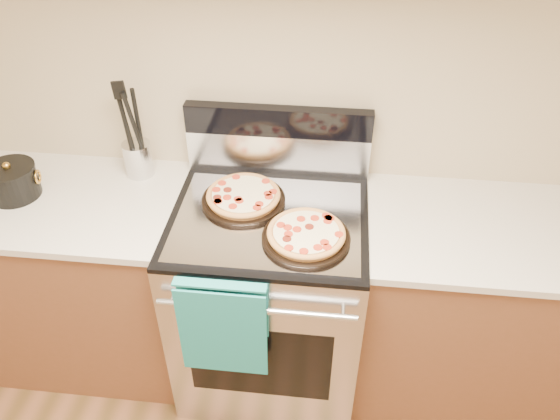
# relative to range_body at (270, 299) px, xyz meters

# --- Properties ---
(wall_back) EXTENTS (4.00, 0.00, 4.00)m
(wall_back) POSITION_rel_range_body_xyz_m (0.00, 0.35, 0.90)
(wall_back) COLOR #C9B891
(wall_back) RESTS_ON ground
(range_body) EXTENTS (0.76, 0.68, 0.90)m
(range_body) POSITION_rel_range_body_xyz_m (0.00, 0.00, 0.00)
(range_body) COLOR #B7B7BC
(range_body) RESTS_ON ground
(oven_window) EXTENTS (0.56, 0.01, 0.40)m
(oven_window) POSITION_rel_range_body_xyz_m (0.00, -0.34, 0.00)
(oven_window) COLOR black
(oven_window) RESTS_ON range_body
(cooktop) EXTENTS (0.76, 0.68, 0.02)m
(cooktop) POSITION_rel_range_body_xyz_m (0.00, 0.00, 0.46)
(cooktop) COLOR black
(cooktop) RESTS_ON range_body
(backsplash_lower) EXTENTS (0.76, 0.06, 0.18)m
(backsplash_lower) POSITION_rel_range_body_xyz_m (0.00, 0.31, 0.56)
(backsplash_lower) COLOR silver
(backsplash_lower) RESTS_ON cooktop
(backsplash_upper) EXTENTS (0.76, 0.06, 0.12)m
(backsplash_upper) POSITION_rel_range_body_xyz_m (0.00, 0.31, 0.71)
(backsplash_upper) COLOR black
(backsplash_upper) RESTS_ON backsplash_lower
(oven_handle) EXTENTS (0.70, 0.03, 0.03)m
(oven_handle) POSITION_rel_range_body_xyz_m (0.00, -0.38, 0.35)
(oven_handle) COLOR silver
(oven_handle) RESTS_ON range_body
(dish_towel) EXTENTS (0.32, 0.05, 0.42)m
(dish_towel) POSITION_rel_range_body_xyz_m (-0.12, -0.38, 0.25)
(dish_towel) COLOR teal
(dish_towel) RESTS_ON oven_handle
(foil_sheet) EXTENTS (0.70, 0.55, 0.01)m
(foil_sheet) POSITION_rel_range_body_xyz_m (0.00, -0.03, 0.47)
(foil_sheet) COLOR gray
(foil_sheet) RESTS_ON cooktop
(cabinet_left) EXTENTS (1.00, 0.62, 0.88)m
(cabinet_left) POSITION_rel_range_body_xyz_m (-0.88, 0.03, -0.01)
(cabinet_left) COLOR brown
(cabinet_left) RESTS_ON ground
(countertop_left) EXTENTS (1.02, 0.64, 0.03)m
(countertop_left) POSITION_rel_range_body_xyz_m (-0.88, 0.03, 0.45)
(countertop_left) COLOR beige
(countertop_left) RESTS_ON cabinet_left
(cabinet_right) EXTENTS (1.00, 0.62, 0.88)m
(cabinet_right) POSITION_rel_range_body_xyz_m (0.88, 0.03, -0.01)
(cabinet_right) COLOR brown
(cabinet_right) RESTS_ON ground
(countertop_right) EXTENTS (1.02, 0.64, 0.03)m
(countertop_right) POSITION_rel_range_body_xyz_m (0.88, 0.03, 0.45)
(countertop_right) COLOR beige
(countertop_right) RESTS_ON cabinet_right
(pepperoni_pizza_back) EXTENTS (0.37, 0.37, 0.04)m
(pepperoni_pizza_back) POSITION_rel_range_body_xyz_m (-0.11, 0.07, 0.50)
(pepperoni_pizza_back) COLOR #C27A3B
(pepperoni_pizza_back) RESTS_ON foil_sheet
(pepperoni_pizza_front) EXTENTS (0.36, 0.36, 0.04)m
(pepperoni_pizza_front) POSITION_rel_range_body_xyz_m (0.15, -0.13, 0.50)
(pepperoni_pizza_front) COLOR #C27A3B
(pepperoni_pizza_front) RESTS_ON foil_sheet
(utensil_crock) EXTENTS (0.14, 0.14, 0.15)m
(utensil_crock) POSITION_rel_range_body_xyz_m (-0.59, 0.24, 0.53)
(utensil_crock) COLOR silver
(utensil_crock) RESTS_ON countertop_left
(saucepan) EXTENTS (0.23, 0.23, 0.12)m
(saucepan) POSITION_rel_range_body_xyz_m (-1.04, 0.03, 0.52)
(saucepan) COLOR black
(saucepan) RESTS_ON countertop_left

